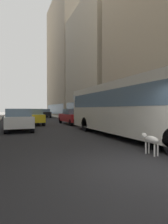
{
  "coord_description": "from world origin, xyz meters",
  "views": [
    {
      "loc": [
        -3.44,
        -3.74,
        1.59
      ],
      "look_at": [
        1.12,
        7.35,
        1.4
      ],
      "focal_mm": 29.44,
      "sensor_mm": 36.0,
      "label": 1
    }
  ],
  "objects_px": {
    "car_black_suv": "(44,113)",
    "car_white_van": "(18,119)",
    "car_red_coupe": "(73,116)",
    "car_blue_hatchback": "(30,112)",
    "car_grey_wagon": "(12,113)",
    "car_yellow_taxi": "(33,117)",
    "transit_bus": "(129,106)",
    "dalmatian_dog": "(150,140)"
  },
  "relations": [
    {
      "from": "dalmatian_dog",
      "to": "car_white_van",
      "type": "bearing_deg",
      "value": 112.76
    },
    {
      "from": "car_blue_hatchback",
      "to": "car_yellow_taxi",
      "type": "bearing_deg",
      "value": -95.46
    },
    {
      "from": "car_black_suv",
      "to": "car_grey_wagon",
      "type": "xyz_separation_m",
      "value": [
        -5.6,
        2.57,
        -0.0
      ]
    },
    {
      "from": "car_red_coupe",
      "to": "car_white_van",
      "type": "distance_m",
      "value": 6.78
    },
    {
      "from": "transit_bus",
      "to": "car_blue_hatchback",
      "type": "distance_m",
      "value": 35.71
    },
    {
      "from": "car_red_coupe",
      "to": "car_white_van",
      "type": "xyz_separation_m",
      "value": [
        -5.6,
        -3.82,
        -0.0
      ]
    },
    {
      "from": "transit_bus",
      "to": "car_yellow_taxi",
      "type": "bearing_deg",
      "value": 110.79
    },
    {
      "from": "car_yellow_taxi",
      "to": "dalmatian_dog",
      "type": "relative_size",
      "value": 4.27
    },
    {
      "from": "car_black_suv",
      "to": "dalmatian_dog",
      "type": "relative_size",
      "value": 4.45
    },
    {
      "from": "car_white_van",
      "to": "car_black_suv",
      "type": "bearing_deg",
      "value": 74.86
    },
    {
      "from": "transit_bus",
      "to": "dalmatian_dog",
      "type": "height_order",
      "value": "transit_bus"
    },
    {
      "from": "transit_bus",
      "to": "car_yellow_taxi",
      "type": "relative_size",
      "value": 2.81
    },
    {
      "from": "car_grey_wagon",
      "to": "car_yellow_taxi",
      "type": "relative_size",
      "value": 1.04
    },
    {
      "from": "car_red_coupe",
      "to": "transit_bus",
      "type": "bearing_deg",
      "value": -90.0
    },
    {
      "from": "car_white_van",
      "to": "car_blue_hatchback",
      "type": "distance_m",
      "value": 30.06
    },
    {
      "from": "car_grey_wagon",
      "to": "car_blue_hatchback",
      "type": "distance_m",
      "value": 7.64
    },
    {
      "from": "car_grey_wagon",
      "to": "dalmatian_dog",
      "type": "relative_size",
      "value": 4.43
    },
    {
      "from": "transit_bus",
      "to": "car_blue_hatchback",
      "type": "xyz_separation_m",
      "value": [
        -1.6,
        35.66,
        -0.96
      ]
    },
    {
      "from": "car_white_van",
      "to": "dalmatian_dog",
      "type": "xyz_separation_m",
      "value": [
        3.94,
        -9.39,
        -0.31
      ]
    },
    {
      "from": "car_white_van",
      "to": "dalmatian_dog",
      "type": "bearing_deg",
      "value": -67.24
    },
    {
      "from": "car_red_coupe",
      "to": "car_yellow_taxi",
      "type": "height_order",
      "value": "same"
    },
    {
      "from": "car_black_suv",
      "to": "transit_bus",
      "type": "bearing_deg",
      "value": -90.0
    },
    {
      "from": "car_yellow_taxi",
      "to": "car_red_coupe",
      "type": "bearing_deg",
      "value": -11.87
    },
    {
      "from": "car_red_coupe",
      "to": "car_blue_hatchback",
      "type": "relative_size",
      "value": 1.04
    },
    {
      "from": "car_black_suv",
      "to": "car_grey_wagon",
      "type": "bearing_deg",
      "value": 155.33
    },
    {
      "from": "dalmatian_dog",
      "to": "car_blue_hatchback",
      "type": "bearing_deg",
      "value": 89.91
    },
    {
      "from": "car_white_van",
      "to": "car_yellow_taxi",
      "type": "distance_m",
      "value": 4.93
    },
    {
      "from": "car_black_suv",
      "to": "car_red_coupe",
      "type": "height_order",
      "value": "same"
    },
    {
      "from": "car_red_coupe",
      "to": "car_white_van",
      "type": "bearing_deg",
      "value": -145.68
    },
    {
      "from": "car_black_suv",
      "to": "dalmatian_dog",
      "type": "height_order",
      "value": "car_black_suv"
    },
    {
      "from": "car_red_coupe",
      "to": "car_yellow_taxi",
      "type": "xyz_separation_m",
      "value": [
        -4.0,
        0.84,
        -0.0
      ]
    },
    {
      "from": "car_yellow_taxi",
      "to": "dalmatian_dog",
      "type": "height_order",
      "value": "car_yellow_taxi"
    },
    {
      "from": "car_black_suv",
      "to": "car_red_coupe",
      "type": "bearing_deg",
      "value": -90.0
    },
    {
      "from": "car_black_suv",
      "to": "car_white_van",
      "type": "distance_m",
      "value": 21.45
    },
    {
      "from": "car_black_suv",
      "to": "dalmatian_dog",
      "type": "distance_m",
      "value": 30.14
    },
    {
      "from": "car_red_coupe",
      "to": "car_blue_hatchback",
      "type": "height_order",
      "value": "same"
    },
    {
      "from": "transit_bus",
      "to": "car_red_coupe",
      "type": "height_order",
      "value": "transit_bus"
    },
    {
      "from": "car_blue_hatchback",
      "to": "dalmatian_dog",
      "type": "bearing_deg",
      "value": -90.09
    },
    {
      "from": "car_yellow_taxi",
      "to": "dalmatian_dog",
      "type": "bearing_deg",
      "value": -80.55
    },
    {
      "from": "transit_bus",
      "to": "car_yellow_taxi",
      "type": "height_order",
      "value": "transit_bus"
    },
    {
      "from": "dalmatian_dog",
      "to": "transit_bus",
      "type": "bearing_deg",
      "value": 64.68
    },
    {
      "from": "car_blue_hatchback",
      "to": "car_white_van",
      "type": "bearing_deg",
      "value": -97.65
    }
  ]
}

